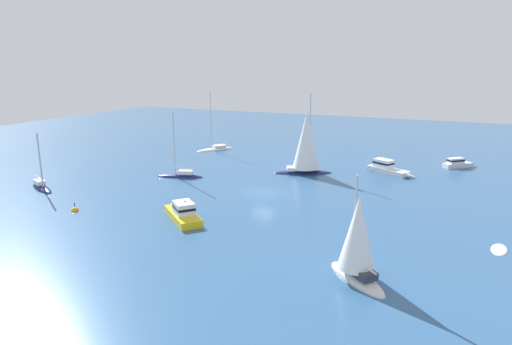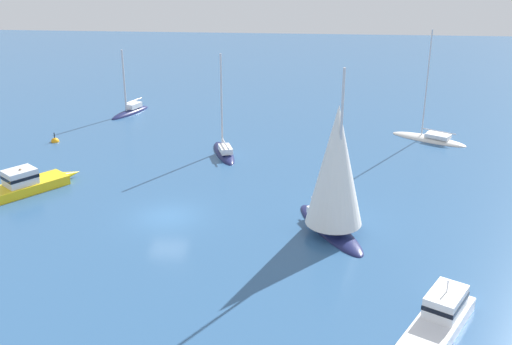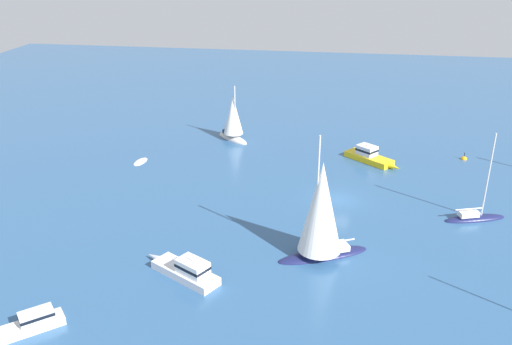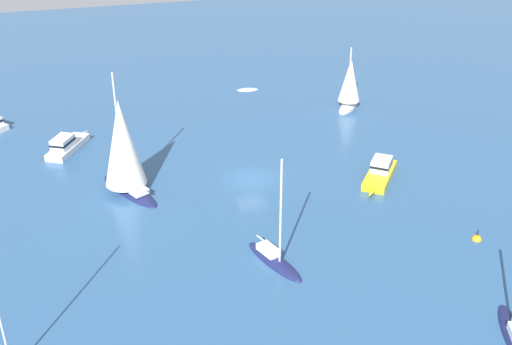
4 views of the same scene
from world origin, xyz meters
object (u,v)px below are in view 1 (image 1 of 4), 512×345
(yacht, at_px, (181,176))
(channel_buoy, at_px, (75,211))
(rib, at_px, (499,250))
(yacht_1, at_px, (216,149))
(launch_1, at_px, (458,163))
(yacht_2, at_px, (358,245))
(launch, at_px, (183,213))
(sloop_1, at_px, (306,144))
(sloop, at_px, (42,187))
(motor_cruiser, at_px, (387,168))

(yacht, relative_size, channel_buoy, 7.21)
(rib, xyz_separation_m, channel_buoy, (6.95, -38.30, 0.00))
(yacht_1, distance_m, launch_1, 38.33)
(yacht, distance_m, channel_buoy, 16.01)
(yacht_1, height_order, yacht_2, yacht_1)
(launch_1, bearing_deg, launch, -165.08)
(launch, relative_size, sloop_1, 0.59)
(launch, bearing_deg, yacht_2, -156.67)
(yacht, height_order, yacht_1, yacht_1)
(launch, height_order, launch_1, launch)
(sloop, bearing_deg, sloop_1, 61.91)
(yacht, relative_size, yacht_2, 1.15)
(motor_cruiser, distance_m, yacht_1, 29.95)
(sloop, relative_size, yacht_2, 0.92)
(motor_cruiser, xyz_separation_m, rib, (22.55, 12.07, -0.68))
(sloop, height_order, channel_buoy, sloop)
(motor_cruiser, height_order, channel_buoy, motor_cruiser)
(yacht, height_order, sloop, yacht)
(yacht, height_order, yacht_2, yacht)
(channel_buoy, bearing_deg, rib, 100.28)
(yacht_2, bearing_deg, yacht, 6.96)
(sloop_1, xyz_separation_m, channel_buoy, (24.75, -16.12, -4.03))
(launch_1, xyz_separation_m, channel_buoy, (37.26, -34.90, -0.57))
(yacht_2, bearing_deg, launch_1, -56.94)
(rib, distance_m, yacht, 37.41)
(yacht, relative_size, launch_1, 1.93)
(rib, bearing_deg, launch_1, 12.78)
(yacht, xyz_separation_m, sloop_1, (-8.87, 14.15, 3.84))
(rib, height_order, yacht, yacht)
(yacht, bearing_deg, rib, 147.64)
(motor_cruiser, xyz_separation_m, yacht, (13.62, -24.26, -0.48))
(motor_cruiser, bearing_deg, launch_1, 71.98)
(yacht_1, bearing_deg, sloop, 18.86)
(yacht_1, height_order, launch, yacht_1)
(motor_cruiser, relative_size, rib, 2.50)
(rib, xyz_separation_m, sloop_1, (-17.80, -22.18, 4.04))
(launch, relative_size, channel_buoy, 5.28)
(yacht_2, distance_m, launch_1, 40.46)
(channel_buoy, bearing_deg, motor_cruiser, 138.36)
(launch, bearing_deg, channel_buoy, 51.66)
(rib, bearing_deg, motor_cruiser, 34.54)
(sloop, relative_size, launch, 1.10)
(yacht_1, bearing_deg, launch_1, 125.56)
(sloop, bearing_deg, yacht_2, 13.47)
(rib, height_order, launch_1, launch_1)
(yacht_1, bearing_deg, launch, 55.85)
(yacht, bearing_deg, sloop_1, -166.46)
(rib, height_order, sloop, sloop)
(rib, relative_size, sloop, 0.39)
(yacht_1, bearing_deg, sloop_1, 94.96)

